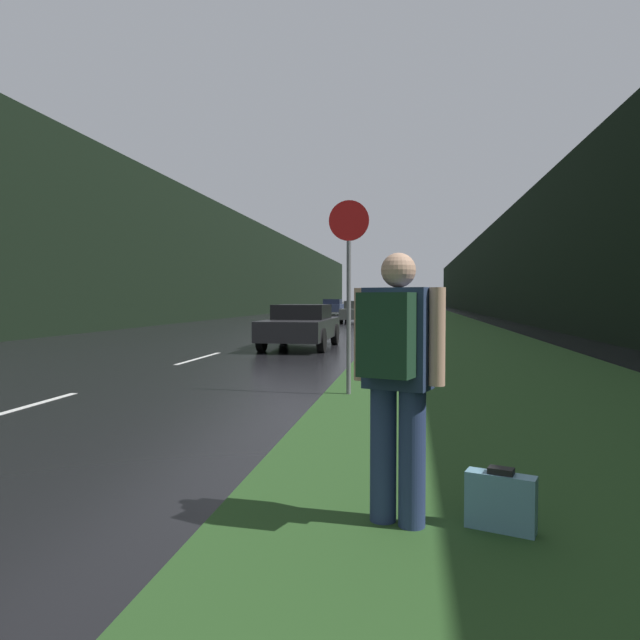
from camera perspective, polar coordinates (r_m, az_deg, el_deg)
grass_verge at (r=39.85m, az=11.40°, el=-0.09°), size 6.00×240.00×0.02m
lane_stripe_b at (r=8.87m, az=-28.61°, el=-8.02°), size 0.12×3.00×0.01m
lane_stripe_c at (r=14.98m, az=-11.98°, el=-3.75°), size 0.12×3.00×0.01m
lane_stripe_d at (r=21.63m, az=-5.31°, el=-1.91°), size 0.12×3.00×0.01m
treeline_far_side at (r=52.18m, az=-8.10°, el=5.27°), size 2.00×140.00×8.80m
treeline_near_side at (r=50.43m, az=17.82°, el=4.70°), size 2.00×140.00×7.75m
stop_sign at (r=8.98m, az=2.89°, el=4.11°), size 0.63×0.07×3.07m
hitchhiker_with_backpack at (r=3.80m, az=7.60°, el=-5.10°), size 0.61×0.53×1.83m
suitcase at (r=4.06m, az=17.61°, el=-17.02°), size 0.46×0.28×0.43m
car_passing_near at (r=17.71m, az=-1.89°, el=-0.54°), size 1.95×4.62×1.35m
car_passing_far at (r=36.10m, az=3.71°, el=0.82°), size 1.83×4.56×1.40m
car_oncoming at (r=54.50m, az=1.30°, el=1.33°), size 1.96×4.75×1.49m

